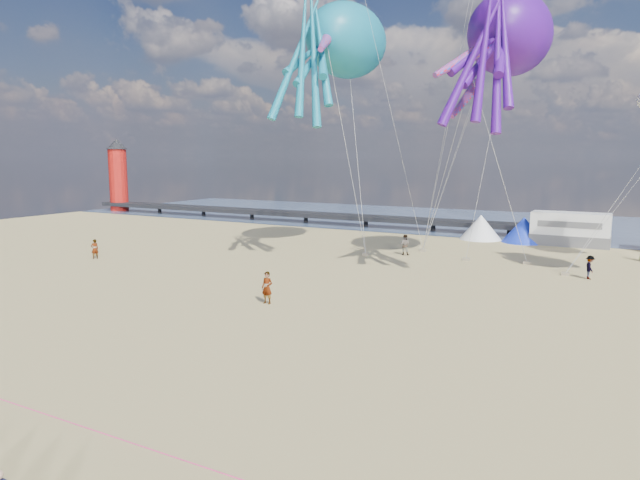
{
  "coord_description": "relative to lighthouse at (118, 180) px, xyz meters",
  "views": [
    {
      "loc": [
        10.71,
        -15.68,
        8.08
      ],
      "look_at": [
        -1.18,
        6.0,
        4.41
      ],
      "focal_mm": 32.0,
      "sensor_mm": 36.0,
      "label": 1
    }
  ],
  "objects": [
    {
      "name": "beachgoer_1",
      "position": [
        50.62,
        -15.88,
        -3.66
      ],
      "size": [
        0.9,
        0.66,
        1.69
      ],
      "primitive_type": "imported",
      "rotation": [
        0.0,
        0.0,
        3.3
      ],
      "color": "#7F6659",
      "rests_on": "ground"
    },
    {
      "name": "beachgoer_5",
      "position": [
        29.78,
        -29.35,
        -3.72
      ],
      "size": [
        0.95,
        1.52,
        1.56
      ],
      "primitive_type": "imported",
      "rotation": [
        0.0,
        0.0,
        4.34
      ],
      "color": "#7F6659",
      "rests_on": "ground"
    },
    {
      "name": "pier",
      "position": [
        28.0,
        0.0,
        -3.5
      ],
      "size": [
        60.0,
        3.0,
        0.5
      ],
      "primitive_type": "cube",
      "color": "black",
      "rests_on": "ground"
    },
    {
      "name": "sandbag_b",
      "position": [
        55.71,
        -16.01,
        -4.39
      ],
      "size": [
        0.5,
        0.35,
        0.22
      ],
      "primitive_type": "cube",
      "color": "gray",
      "rests_on": "ground"
    },
    {
      "name": "sandbag_a",
      "position": [
        47.95,
        -17.68,
        -4.39
      ],
      "size": [
        0.5,
        0.35,
        0.22
      ],
      "primitive_type": "cube",
      "color": "gray",
      "rests_on": "ground"
    },
    {
      "name": "sandbag_e",
      "position": [
        51.4,
        -13.52,
        -4.39
      ],
      "size": [
        0.5,
        0.35,
        0.22
      ],
      "primitive_type": "cube",
      "color": "gray",
      "rests_on": "ground"
    },
    {
      "name": "kite_octopus_purple",
      "position": [
        58.7,
        -18.38,
        11.69
      ],
      "size": [
        6.13,
        11.15,
        12.08
      ],
      "primitive_type": null,
      "rotation": [
        0.0,
        0.0,
        -0.16
      ],
      "color": "#400C7C"
    },
    {
      "name": "rope_line",
      "position": [
        56.0,
        -49.0,
        -4.48
      ],
      "size": [
        34.0,
        0.03,
        0.03
      ],
      "primitive_type": "cylinder",
      "rotation": [
        0.0,
        1.57,
        0.0
      ],
      "color": "#F2338C",
      "rests_on": "ground"
    },
    {
      "name": "water",
      "position": [
        56.0,
        11.0,
        -4.48
      ],
      "size": [
        120.0,
        120.0,
        0.0
      ],
      "primitive_type": "plane",
      "color": "#3C5173",
      "rests_on": "ground"
    },
    {
      "name": "windsock_mid",
      "position": [
        57.2,
        -23.66,
        9.54
      ],
      "size": [
        3.48,
        5.95,
        6.1
      ],
      "primitive_type": null,
      "rotation": [
        0.0,
        0.0,
        -0.44
      ],
      "color": "red"
    },
    {
      "name": "motorhome_0",
      "position": [
        62.0,
        -4.0,
        -3.0
      ],
      "size": [
        6.6,
        2.5,
        3.0
      ],
      "primitive_type": "cube",
      "color": "silver",
      "rests_on": "ground"
    },
    {
      "name": "windsock_right",
      "position": [
        55.65,
        -17.84,
        7.55
      ],
      "size": [
        1.27,
        5.73,
        5.69
      ],
      "primitive_type": null,
      "rotation": [
        0.0,
        0.0,
        -0.07
      ],
      "color": "red"
    },
    {
      "name": "lighthouse",
      "position": [
        0.0,
        0.0,
        0.0
      ],
      "size": [
        2.6,
        2.6,
        9.0
      ],
      "primitive_type": "cylinder",
      "color": "#A5140F",
      "rests_on": "ground"
    },
    {
      "name": "kite_octopus_teal",
      "position": [
        46.13,
        -17.78,
        12.52
      ],
      "size": [
        7.01,
        11.59,
        12.36
      ],
      "primitive_type": null,
      "rotation": [
        0.0,
        0.0,
        0.23
      ],
      "color": "#12738D"
    },
    {
      "name": "tent_white",
      "position": [
        54.0,
        -4.0,
        -3.3
      ],
      "size": [
        4.0,
        4.0,
        2.4
      ],
      "primitive_type": "cone",
      "color": "white",
      "rests_on": "ground"
    },
    {
      "name": "tent_blue",
      "position": [
        58.0,
        -4.0,
        -3.3
      ],
      "size": [
        4.0,
        4.0,
        2.4
      ],
      "primitive_type": "cone",
      "color": "#1933CC",
      "rests_on": "ground"
    },
    {
      "name": "standing_person",
      "position": [
        49.47,
        -34.29,
        -3.6
      ],
      "size": [
        0.66,
        0.43,
        1.79
      ],
      "primitive_type": "imported",
      "rotation": [
        0.0,
        0.0,
        0.0
      ],
      "color": "tan",
      "rests_on": "ground"
    },
    {
      "name": "windsock_left",
      "position": [
        46.58,
        -22.04,
        11.82
      ],
      "size": [
        3.7,
        7.1,
        7.21
      ],
      "primitive_type": null,
      "rotation": [
        0.0,
        0.0,
        0.38
      ],
      "color": "red"
    },
    {
      "name": "beachgoer_2",
      "position": [
        64.59,
        -18.81,
        -3.71
      ],
      "size": [
        0.8,
        0.91,
        1.57
      ],
      "primitive_type": "imported",
      "rotation": [
        0.0,
        0.0,
        1.88
      ],
      "color": "#7F6659",
      "rests_on": "ground"
    },
    {
      "name": "ground",
      "position": [
        56.0,
        -44.0,
        -4.5
      ],
      "size": [
        120.0,
        120.0,
        0.0
      ],
      "primitive_type": "plane",
      "color": "tan",
      "rests_on": "ground"
    },
    {
      "name": "sandbag_c",
      "position": [
        63.1,
        -18.31,
        -4.39
      ],
      "size": [
        0.5,
        0.35,
        0.22
      ],
      "primitive_type": "cube",
      "color": "gray",
      "rests_on": "ground"
    },
    {
      "name": "sandbag_d",
      "position": [
        60.1,
        -15.27,
        -4.39
      ],
      "size": [
        0.5,
        0.35,
        0.22
      ],
      "primitive_type": "cube",
      "color": "gray",
      "rests_on": "ground"
    }
  ]
}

